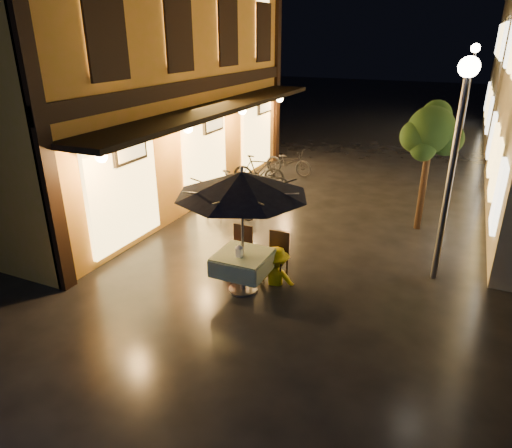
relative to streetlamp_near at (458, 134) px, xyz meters
The scene contains 17 objects.
ground 4.64m from the streetlamp_near, 146.31° to the right, with size 90.00×90.00×0.00m, color black.
west_building 8.98m from the streetlamp_near, 167.08° to the left, with size 5.90×11.40×7.40m.
street_tree 2.63m from the streetlamp_near, 103.11° to the left, with size 1.43×1.20×3.15m.
streetlamp_near is the anchor object (origin of this frame).
streetlamp_far 12.00m from the streetlamp_near, 90.00° to the left, with size 0.36×0.36×4.23m.
cafe_table 4.53m from the streetlamp_near, 148.20° to the right, with size 0.99×0.99×0.78m.
patio_umbrella 3.96m from the streetlamp_near, 148.20° to the right, with size 2.42×2.42×2.46m.
cafe_chair_left 4.59m from the streetlamp_near, 160.51° to the right, with size 0.42×0.42×0.97m.
cafe_chair_right 3.97m from the streetlamp_near, 155.70° to the right, with size 0.42×0.42×0.97m.
table_lantern 4.43m from the streetlamp_near, 146.51° to the right, with size 0.16×0.16×0.25m.
person_orange 4.61m from the streetlamp_near, 157.82° to the right, with size 0.69×0.54×1.43m, color #F33E2C.
person_yellow 3.89m from the streetlamp_near, 152.18° to the right, with size 0.94×0.54×1.46m, color yellow.
bicycle_0 5.99m from the streetlamp_near, 166.43° to the left, with size 0.59×1.69×0.89m, color black.
bicycle_1 6.25m from the streetlamp_near, 160.80° to the left, with size 0.50×1.79×1.07m, color black.
bicycle_2 6.62m from the streetlamp_near, 149.02° to the left, with size 0.62×1.78×0.93m, color black.
bicycle_3 7.38m from the streetlamp_near, 144.81° to the left, with size 0.47×1.67×1.00m, color black.
bicycle_4 8.09m from the streetlamp_near, 133.14° to the left, with size 0.61×1.74×0.91m, color black.
Camera 1 is at (3.09, -6.89, 4.57)m, focal length 32.00 mm.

